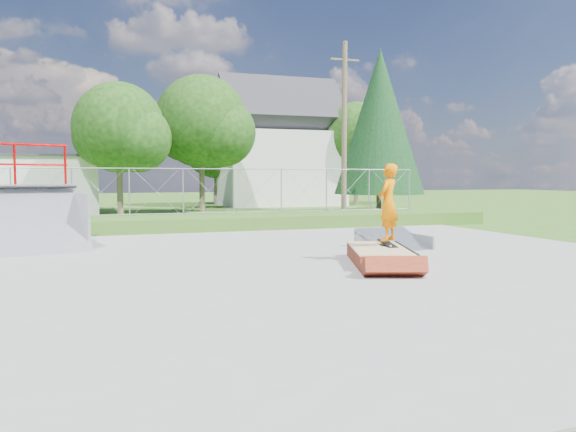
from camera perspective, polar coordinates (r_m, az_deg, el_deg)
name	(u,v)px	position (r m, az deg, el deg)	size (l,w,h in m)	color
ground	(260,270)	(11.88, -2.86, -5.51)	(120.00, 120.00, 0.00)	#375C1A
concrete_pad	(260,269)	(11.88, -2.86, -5.42)	(20.00, 16.00, 0.04)	gray
grass_berm	(188,223)	(21.07, -10.16, -0.72)	(24.00, 3.00, 0.50)	#375C1A
grind_box	(379,256)	(12.80, 9.26, -4.03)	(1.96, 2.76, 0.37)	maroon
quarter_pipe	(24,197)	(16.09, -25.27, 1.76)	(2.88, 2.44, 2.88)	#A1A3A8
flat_bank_ramp	(394,240)	(15.58, 10.69, -2.42)	(1.56, 1.67, 0.48)	#A1A3A8
skateboard	(388,244)	(13.16, 10.08, -2.81)	(0.22, 0.80, 0.02)	black
skater	(388,206)	(13.09, 10.13, 1.05)	(0.65, 0.43, 1.78)	orange
chain_link_fence	(183,191)	(22.00, -10.61, 2.47)	(20.00, 0.06, 1.80)	#969A9E
gable_house	(279,150)	(39.27, -0.96, 6.73)	(8.40, 6.08, 8.94)	silver
utility_pole	(344,132)	(25.71, 5.73, 8.53)	(0.24, 0.24, 8.00)	brown
tree_left_near	(124,131)	(29.21, -16.31, 8.31)	(4.76, 4.48, 6.65)	brown
tree_center	(207,125)	(31.77, -8.22, 9.16)	(5.44, 5.12, 7.60)	brown
tree_right_far	(361,139)	(39.30, 7.43, 7.73)	(5.10, 4.80, 7.12)	brown
tree_back_mid	(219,153)	(40.05, -6.99, 6.36)	(4.08, 3.84, 5.70)	brown
conifer_tree	(380,122)	(32.27, 9.30, 9.43)	(5.04, 5.04, 9.10)	brown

